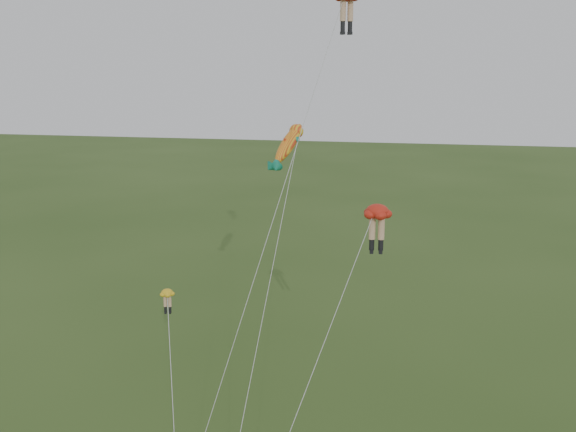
# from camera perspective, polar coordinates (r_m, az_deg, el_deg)

# --- Properties ---
(legs_kite_red_high) EXTENTS (7.15, 9.22, 23.38)m
(legs_kite_red_high) POSITION_cam_1_polar(r_m,az_deg,el_deg) (34.75, 4.99, 17.99)
(legs_kite_red_high) COLOR red
(legs_kite_red_high) RESTS_ON ground
(legs_kite_red_mid) EXTENTS (5.17, 11.05, 12.59)m
(legs_kite_red_mid) POSITION_cam_1_polar(r_m,az_deg,el_deg) (33.04, 7.81, -0.22)
(legs_kite_red_mid) COLOR red
(legs_kite_red_mid) RESTS_ON ground
(legs_kite_yellow) EXTENTS (3.10, 6.34, 8.50)m
(legs_kite_yellow) POSITION_cam_1_polar(r_m,az_deg,el_deg) (32.88, -10.62, -8.30)
(legs_kite_yellow) COLOR gold
(legs_kite_yellow) RESTS_ON ground
(fish_kite) EXTENTS (1.99, 13.21, 16.43)m
(fish_kite) POSITION_cam_1_polar(r_m,az_deg,el_deg) (37.75, 0.04, 6.34)
(fish_kite) COLOR gold
(fish_kite) RESTS_ON ground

